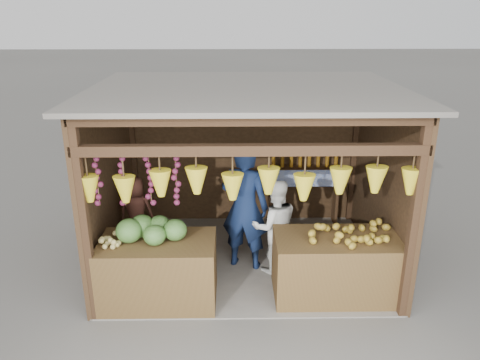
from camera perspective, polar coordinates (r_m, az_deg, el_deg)
name	(u,v)px	position (r m, az deg, el deg)	size (l,w,h in m)	color
ground	(246,259)	(7.38, 0.77, -9.62)	(80.00, 80.00, 0.00)	#514F49
stall_structure	(245,158)	(6.67, 0.56, 2.70)	(4.30, 3.30, 2.66)	slate
back_shelf	(304,178)	(8.28, 7.82, 0.24)	(1.25, 0.32, 1.32)	#382314
counter_left	(159,272)	(6.31, -9.87, -10.94)	(1.48, 0.85, 0.88)	#463117
counter_right	(338,267)	(6.48, 11.86, -10.30)	(1.70, 0.85, 0.86)	#50361A
stool	(140,252)	(7.46, -12.12, -8.55)	(0.30, 0.30, 0.28)	black
man_standing	(245,207)	(6.78, 0.58, -3.33)	(0.70, 0.46, 1.93)	#122145
woman_standing	(275,227)	(6.79, 4.26, -5.68)	(0.69, 0.54, 1.43)	white
vendor_seated	(136,212)	(7.17, -12.52, -3.79)	(0.53, 0.34, 1.08)	#512A20
melon_pile	(154,228)	(6.09, -10.41, -5.74)	(1.00, 0.50, 0.32)	#1F4E14
tanfruit_pile	(110,239)	(6.14, -15.53, -6.94)	(0.34, 0.40, 0.13)	#A8954D
mango_pile	(348,232)	(6.21, 13.08, -6.14)	(1.40, 0.64, 0.22)	#AB6416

